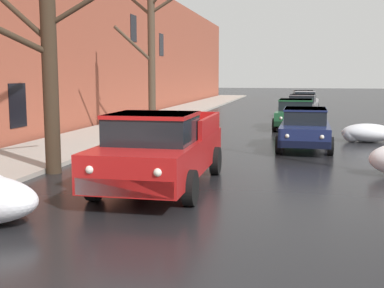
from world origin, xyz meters
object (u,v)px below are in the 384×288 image
(bare_tree_second_along_sidewalk, at_px, (48,33))
(sedan_grey_parked_far_down_block, at_px, (302,105))
(pickup_truck_red_approaching_near_lane, at_px, (160,149))
(sedan_green_parked_kerbside_mid, at_px, (295,113))
(sedan_darkblue_parked_kerbside_close, at_px, (305,127))
(sedan_silver_queued_behind_truck, at_px, (304,100))
(bare_tree_mid_block, at_px, (152,47))

(bare_tree_second_along_sidewalk, xyz_separation_m, sedan_grey_parked_far_down_block, (6.50, 19.19, -2.87))
(pickup_truck_red_approaching_near_lane, xyz_separation_m, sedan_green_parked_kerbside_mid, (2.90, 13.54, -0.13))
(pickup_truck_red_approaching_near_lane, bearing_deg, sedan_green_parked_kerbside_mid, 77.89)
(pickup_truck_red_approaching_near_lane, distance_m, sedan_darkblue_parked_kerbside_close, 7.67)
(bare_tree_second_along_sidewalk, height_order, sedan_grey_parked_far_down_block, bare_tree_second_along_sidewalk)
(sedan_green_parked_kerbside_mid, xyz_separation_m, sedan_silver_queued_behind_truck, (0.49, 14.24, -0.00))
(pickup_truck_red_approaching_near_lane, xyz_separation_m, sedan_grey_parked_far_down_block, (3.26, 20.19, -0.13))
(sedan_green_parked_kerbside_mid, distance_m, sedan_silver_queued_behind_truck, 14.24)
(pickup_truck_red_approaching_near_lane, bearing_deg, bare_tree_second_along_sidewalk, 162.87)
(sedan_silver_queued_behind_truck, bearing_deg, pickup_truck_red_approaching_near_lane, -96.97)
(sedan_silver_queued_behind_truck, bearing_deg, sedan_grey_parked_far_down_block, -90.97)
(sedan_green_parked_kerbside_mid, relative_size, sedan_grey_parked_far_down_block, 1.01)
(bare_tree_mid_block, bearing_deg, sedan_green_parked_kerbside_mid, 30.06)
(sedan_darkblue_parked_kerbside_close, bearing_deg, sedan_silver_queued_behind_truck, 89.72)
(sedan_darkblue_parked_kerbside_close, bearing_deg, bare_tree_second_along_sidewalk, -137.76)
(sedan_green_parked_kerbside_mid, bearing_deg, sedan_silver_queued_behind_truck, 88.03)
(bare_tree_second_along_sidewalk, relative_size, sedan_grey_parked_far_down_block, 1.74)
(sedan_grey_parked_far_down_block, bearing_deg, sedan_green_parked_kerbside_mid, -93.10)
(bare_tree_second_along_sidewalk, relative_size, bare_tree_mid_block, 1.01)
(bare_tree_mid_block, xyz_separation_m, sedan_silver_queued_behind_truck, (6.60, 17.77, -3.01))
(bare_tree_second_along_sidewalk, height_order, sedan_darkblue_parked_kerbside_close, bare_tree_second_along_sidewalk)
(bare_tree_mid_block, bearing_deg, pickup_truck_red_approaching_near_lane, -72.22)
(bare_tree_mid_block, distance_m, pickup_truck_red_approaching_near_lane, 10.89)
(sedan_green_parked_kerbside_mid, height_order, sedan_silver_queued_behind_truck, same)
(sedan_green_parked_kerbside_mid, bearing_deg, sedan_darkblue_parked_kerbside_close, -86.65)
(sedan_darkblue_parked_kerbside_close, distance_m, sedan_silver_queued_behind_truck, 20.85)
(pickup_truck_red_approaching_near_lane, relative_size, sedan_darkblue_parked_kerbside_close, 1.31)
(pickup_truck_red_approaching_near_lane, xyz_separation_m, sedan_darkblue_parked_kerbside_close, (3.29, 6.93, -0.13))
(sedan_grey_parked_far_down_block, bearing_deg, bare_tree_second_along_sidewalk, -108.71)
(bare_tree_mid_block, relative_size, sedan_darkblue_parked_kerbside_close, 1.69)
(sedan_silver_queued_behind_truck, bearing_deg, bare_tree_second_along_sidewalk, -103.91)
(bare_tree_mid_block, distance_m, sedan_darkblue_parked_kerbside_close, 7.80)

